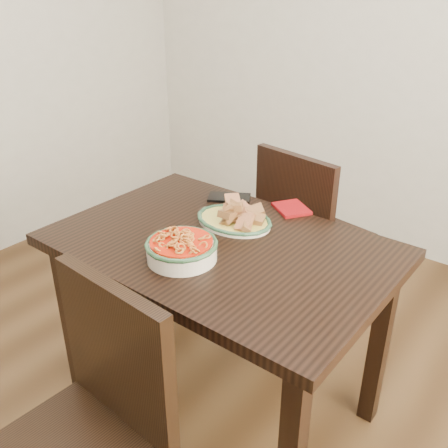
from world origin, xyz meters
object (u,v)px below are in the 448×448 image
Objects in this scene: fish_plate at (234,212)px; chair_near at (91,423)px; noodle_bowl at (182,247)px; dining_table at (220,268)px; chair_far at (306,229)px; smartphone at (229,197)px.

chair_near is at bearing -81.33° from fish_plate.
fish_plate is 0.31m from noodle_bowl.
chair_near is at bearing -83.74° from dining_table.
chair_near reaches higher than dining_table.
noodle_bowl is (-0.03, -0.17, 0.15)m from dining_table.
chair_far reaches higher than smartphone.
dining_table is 0.38m from smartphone.
dining_table is 6.78× the size of smartphone.
noodle_bowl reaches higher than smartphone.
fish_plate is at bearing -79.00° from smartphone.
dining_table is 1.29× the size of chair_far.
dining_table is 3.98× the size of fish_plate.
fish_plate is at bearing 101.87° from chair_near.
chair_near is 3.08× the size of fish_plate.
dining_table is at bearing 81.28° from noodle_bowl.
fish_plate is at bearing 94.40° from noodle_bowl.
dining_table is at bearing 99.46° from chair_near.
fish_plate reaches higher than noodle_bowl.
chair_near is 3.78× the size of noodle_bowl.
dining_table is 4.88× the size of noodle_bowl.
smartphone is (-0.17, 0.47, -0.04)m from noodle_bowl.
noodle_bowl is at bearing 100.06° from chair_far.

